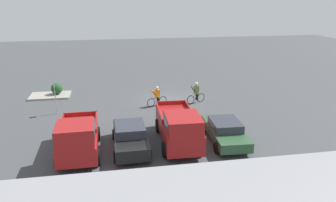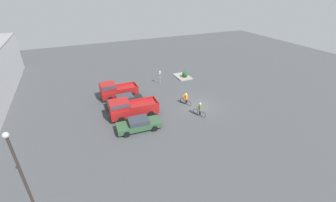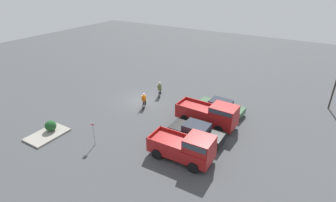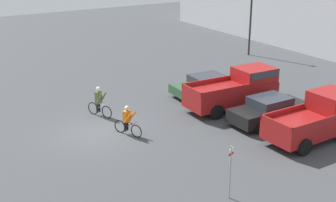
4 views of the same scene
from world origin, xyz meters
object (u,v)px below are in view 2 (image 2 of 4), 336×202
Objects in this scene: pickup_truck_0 at (130,108)px; pickup_truck_1 at (116,90)px; sedan_1 at (125,101)px; sedan_0 at (139,124)px; lamppost at (20,170)px; cyclist_0 at (186,99)px; cyclist_1 at (200,109)px; fire_lane_sign at (160,76)px; shrub at (185,74)px.

pickup_truck_1 is (5.58, 0.47, -0.01)m from pickup_truck_0.
sedan_0 is at bearing -179.60° from sedan_1.
lamppost reaches higher than sedan_1.
sedan_1 is at bearing -37.02° from lamppost.
pickup_truck_0 is 7.33m from cyclist_0.
pickup_truck_1 is at bearing 3.97° from sedan_0.
cyclist_0 is 19.35m from lamppost.
sedan_1 is 15.65m from lamppost.
pickup_truck_1 reaches higher than sedan_1.
fire_lane_sign is at bearing 3.57° from cyclist_1.
cyclist_0 is 3.19m from cyclist_1.
pickup_truck_1 is 11.66m from cyclist_1.
pickup_truck_1 is 7.57m from fire_lane_sign.
sedan_1 is at bearing -1.45° from pickup_truck_0.
pickup_truck_1 is (2.79, 0.54, 0.43)m from sedan_1.
cyclist_0 is 9.14m from shrub.
cyclist_0 is at bearing -59.60° from lamppost.
shrub is at bearing -19.42° from cyclist_1.
fire_lane_sign is (10.55, -6.67, 0.68)m from sedan_0.
cyclist_1 is 12.02m from shrub.
cyclist_0 is (-2.57, -7.24, 0.05)m from sedan_1.
lamppost is at bearing 111.30° from cyclist_1.
cyclist_1 reaches higher than cyclist_0.
shrub is at bearing -82.43° from fire_lane_sign.
cyclist_0 is at bearing 153.10° from shrub.
pickup_truck_0 is at bearing -44.09° from lamppost.
fire_lane_sign is 4.76m from shrub.
fire_lane_sign reaches higher than sedan_0.
pickup_truck_0 is 10.29m from fire_lane_sign.
lamppost reaches higher than sedan_0.
sedan_1 is 2.76× the size of cyclist_0.
shrub is (11.17, -11.34, -0.03)m from sedan_0.
pickup_truck_0 is 1.22× the size of sedan_1.
shrub is at bearing -63.90° from sedan_1.
lamppost is (-12.24, 9.23, 3.15)m from sedan_1.
sedan_0 is at bearing 88.73° from cyclist_1.
lamppost is (-9.66, 16.47, 3.11)m from cyclist_0.
sedan_0 is at bearing -177.78° from pickup_truck_0.
sedan_1 is (2.78, -0.07, -0.44)m from pickup_truck_0.
fire_lane_sign reaches higher than shrub.
sedan_0 is at bearing 147.70° from fire_lane_sign.
fire_lane_sign is at bearing -42.84° from lamppost.
pickup_truck_1 is 2.96× the size of cyclist_0.
pickup_truck_0 reaches higher than fire_lane_sign.
sedan_1 is at bearing 0.40° from sedan_0.
cyclist_1 is at bearing -111.79° from pickup_truck_0.
pickup_truck_1 is at bearing 4.85° from pickup_truck_0.
fire_lane_sign is at bearing -41.23° from pickup_truck_0.
pickup_truck_0 reaches higher than sedan_0.
pickup_truck_1 is at bearing 42.81° from cyclist_1.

